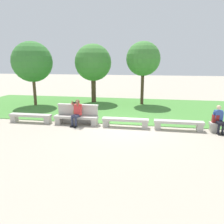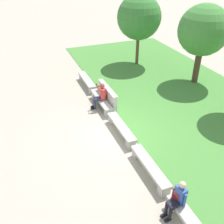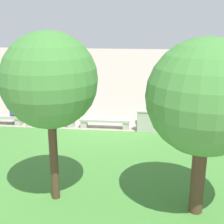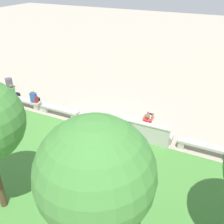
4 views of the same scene
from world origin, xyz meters
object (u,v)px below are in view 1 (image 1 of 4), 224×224
Objects in this scene: person_photographer at (77,111)px; bench_far at (178,124)px; tree_right_background at (32,62)px; tree_left_background at (143,59)px; tree_behind_wall at (93,63)px; backpack at (215,119)px; bench_near at (76,119)px; bench_mid at (125,121)px; person_distant at (219,118)px; bench_main at (31,117)px.

bench_far is at bearing 0.87° from person_photographer.
tree_left_background is at bearing 12.59° from tree_right_background.
tree_behind_wall reaches higher than bench_far.
backpack is at bearing -39.87° from tree_behind_wall.
bench_near is 1.74× the size of person_photographer.
tree_left_background is at bearing 84.56° from bench_mid.
bench_near is 6.88m from tree_right_background.
tree_behind_wall is (-3.23, 6.20, 2.76)m from bench_mid.
bench_mid is 7.51m from tree_behind_wall.
person_distant is 12.49m from tree_right_background.
person_photographer is at bearing -42.71° from tree_right_background.
person_photographer is at bearing -179.25° from backpack.
bench_main is 0.51× the size of tree_behind_wall.
bench_near is at bearing 135.31° from person_photographer.
bench_main and bench_mid have the same top height.
bench_main is 1.83× the size of person_distant.
tree_right_background is at bearing 156.35° from bench_far.
bench_mid is at bearing 179.13° from person_distant.
tree_left_background reaches higher than person_distant.
bench_main is at bearing 180.00° from bench_far.
person_distant is at bearing -2.15° from bench_far.
person_distant is at bearing -33.86° from backpack.
tree_behind_wall is at bearing 140.13° from backpack.
bench_mid is 4.19m from backpack.
bench_main is at bearing -106.81° from tree_behind_wall.
tree_behind_wall is at bearing 73.19° from bench_main.
tree_right_background is (-7.73, -1.73, -0.21)m from tree_left_background.
tree_right_background is at bearing 137.29° from person_photographer.
bench_far is (5.10, 0.00, 0.00)m from bench_near.
tree_right_background reaches higher than backpack.
tree_right_background reaches higher than bench_near.
person_distant reaches higher than backpack.
tree_behind_wall is (-5.78, 6.20, 2.76)m from bench_far.
backpack is 7.49m from tree_left_background.
bench_far is 8.91m from tree_behind_wall.
backpack is 0.10× the size of tree_behind_wall.
bench_mid is at bearing 0.00° from bench_near.
bench_far is at bearing 0.00° from bench_near.
bench_main is 1.00× the size of bench_mid.
bench_far is 1.66m from backpack.
tree_behind_wall is at bearing 26.32° from tree_right_background.
person_distant is 7.59m from tree_left_background.
person_distant reaches higher than bench_far.
tree_behind_wall is 0.98× the size of tree_left_background.
person_distant is at bearing -20.65° from tree_right_background.
tree_behind_wall reaches higher than bench_near.
backpack is at bearing 0.16° from bench_mid.
bench_main is 1.00× the size of bench_near.
tree_left_background is at bearing 46.52° from bench_main.
backpack is at bearing -20.50° from tree_right_background.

